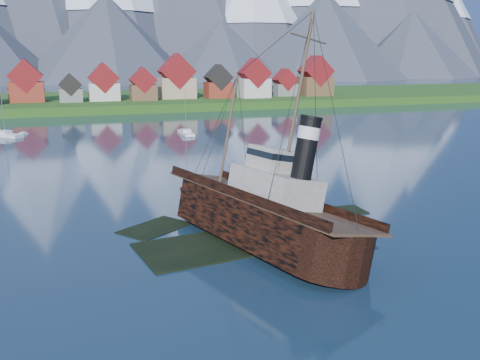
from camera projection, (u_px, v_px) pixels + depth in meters
name	position (u px, v px, depth m)	size (l,w,h in m)	color
ground	(244.00, 236.00, 59.74)	(1400.00, 1400.00, 0.00)	#162C3F
shoal	(253.00, 232.00, 62.36)	(31.71, 21.24, 1.14)	black
shore_bank	(107.00, 105.00, 216.43)	(600.00, 80.00, 3.20)	#1E4413
seawall	(117.00, 114.00, 181.41)	(600.00, 2.50, 2.00)	#3F3D38
town	(13.00, 86.00, 187.59)	(250.96, 16.69, 17.30)	maroon
tugboat_wreck	(251.00, 210.00, 58.42)	(7.58, 32.64, 25.87)	black
sailboat_c	(5.00, 136.00, 131.81)	(8.88, 9.18, 13.17)	white
sailboat_e	(186.00, 133.00, 135.60)	(2.41, 9.59, 11.11)	white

